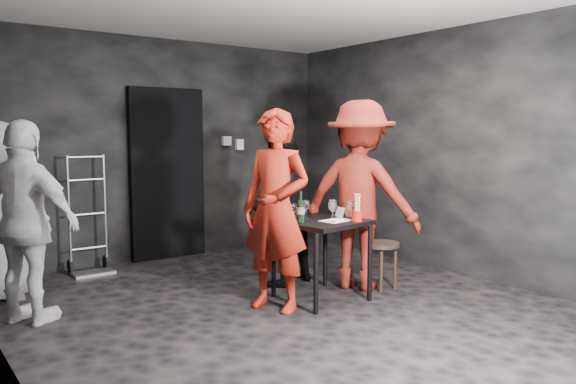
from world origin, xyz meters
TOP-DOWN VIEW (x-y plane):
  - floor at (0.00, 0.00)m, footprint 4.50×5.00m
  - wall_back at (0.00, 2.50)m, footprint 4.50×0.04m
  - wall_front at (0.00, -2.50)m, footprint 4.50×0.04m
  - wall_right at (2.25, 0.00)m, footprint 0.04×5.00m
  - doorway at (0.00, 2.44)m, footprint 0.95×0.10m
  - wallbox_upper at (0.85, 2.45)m, footprint 0.12×0.06m
  - wallbox_lower at (1.05, 2.45)m, footprint 0.10×0.06m
  - hand_truck at (-1.04, 2.22)m, footprint 0.44×0.36m
  - tasting_table at (0.41, -0.05)m, footprint 0.72×0.72m
  - stool at (1.12, -0.14)m, footprint 0.36×0.36m
  - server_red at (-0.10, -0.05)m, footprint 0.76×0.90m
  - woman_black at (0.40, 0.62)m, footprint 0.89×0.60m
  - man_maroon at (0.97, 0.03)m, footprint 1.31×1.67m
  - bystander_cream at (-1.94, 0.84)m, footprint 1.05×1.18m
  - tasting_mat at (0.49, -0.17)m, footprint 0.31×0.23m
  - wine_glass_a at (0.14, -0.10)m, footprint 0.08×0.08m
  - wine_glass_b at (0.14, 0.01)m, footprint 0.09×0.09m
  - wine_glass_c at (0.37, 0.13)m, footprint 0.08×0.08m
  - wine_glass_d at (0.41, -0.22)m, footprint 0.09×0.09m
  - wine_glass_e at (0.62, -0.22)m, footprint 0.08×0.08m
  - wine_glass_f at (0.54, -0.05)m, footprint 0.10×0.10m
  - wine_bottle at (0.15, -0.07)m, footprint 0.07×0.07m
  - breadstick_cup at (0.62, -0.31)m, footprint 0.09×0.09m
  - reserved_card at (0.67, -0.02)m, footprint 0.09×0.13m

SIDE VIEW (x-z plane):
  - floor at x=0.00m, z-range -0.01..0.01m
  - hand_truck at x=-1.04m, z-range -0.42..0.89m
  - stool at x=1.12m, z-range 0.14..0.61m
  - tasting_table at x=0.41m, z-range 0.28..1.03m
  - tasting_mat at x=0.49m, z-range 0.75..0.75m
  - reserved_card at x=0.67m, z-range 0.75..0.84m
  - woman_black at x=0.40m, z-range 0.00..1.67m
  - wine_glass_a at x=0.14m, z-range 0.75..0.93m
  - wine_glass_b at x=0.14m, z-range 0.75..0.93m
  - wine_glass_c at x=0.37m, z-range 0.75..0.94m
  - wine_glass_e at x=0.62m, z-range 0.75..0.95m
  - wine_glass_f at x=0.54m, z-range 0.75..0.96m
  - wine_glass_d at x=0.41m, z-range 0.75..0.97m
  - wine_bottle at x=0.15m, z-range 0.72..1.01m
  - breadstick_cup at x=0.62m, z-range 0.74..1.01m
  - bystander_cream at x=-1.94m, z-range 0.00..1.85m
  - server_red at x=-0.10m, z-range 0.00..2.08m
  - doorway at x=0.00m, z-range 0.00..2.10m
  - man_maroon at x=0.97m, z-range 0.00..2.34m
  - wall_back at x=0.00m, z-range 0.00..2.70m
  - wall_front at x=0.00m, z-range 0.00..2.70m
  - wall_right at x=2.25m, z-range 0.00..2.70m
  - wallbox_lower at x=1.05m, z-range 1.33..1.47m
  - wallbox_upper at x=0.85m, z-range 1.39..1.51m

